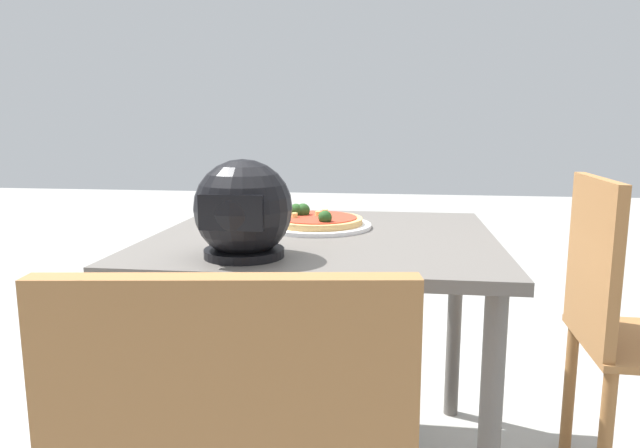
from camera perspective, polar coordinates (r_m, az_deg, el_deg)
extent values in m
cube|color=#5B5651|center=(1.64, 0.41, -1.53)|extent=(0.96, 0.90, 0.03)
cylinder|color=#5B5651|center=(2.12, 13.18, -9.40)|extent=(0.05, 0.05, 0.70)
cylinder|color=#5B5651|center=(2.20, -9.32, -8.57)|extent=(0.05, 0.05, 0.70)
cylinder|color=#5B5651|center=(1.41, 16.44, -19.94)|extent=(0.05, 0.05, 0.70)
cylinder|color=#5B5651|center=(1.52, -18.22, -17.66)|extent=(0.05, 0.05, 0.70)
cylinder|color=white|center=(1.75, -0.38, -0.14)|extent=(0.33, 0.33, 0.01)
cylinder|color=tan|center=(1.74, -0.38, 0.34)|extent=(0.28, 0.28, 0.02)
cylinder|color=red|center=(1.74, -0.38, 0.68)|extent=(0.25, 0.25, 0.00)
sphere|color=#234C1E|center=(1.78, -1.70, 1.36)|extent=(0.04, 0.04, 0.04)
sphere|color=#234C1E|center=(1.66, 0.58, 0.66)|extent=(0.04, 0.04, 0.04)
sphere|color=#234C1E|center=(1.78, -2.40, 1.33)|extent=(0.04, 0.04, 0.04)
cylinder|color=#E0D172|center=(1.77, 0.49, 1.18)|extent=(0.02, 0.02, 0.02)
cylinder|color=#E0D172|center=(1.73, -2.54, 0.88)|extent=(0.02, 0.02, 0.01)
cylinder|color=#E0D172|center=(1.83, -1.82, 1.47)|extent=(0.02, 0.02, 0.02)
cylinder|color=#E0D172|center=(1.76, -0.19, 1.07)|extent=(0.02, 0.02, 0.01)
sphere|color=black|center=(1.36, -7.63, 1.54)|extent=(0.23, 0.23, 0.23)
cylinder|color=black|center=(1.38, -7.53, -2.83)|extent=(0.19, 0.19, 0.02)
cube|color=black|center=(1.26, -8.84, 1.12)|extent=(0.14, 0.02, 0.08)
cube|color=#996638|center=(1.75, 25.46, -3.19)|extent=(0.04, 0.38, 0.45)
cylinder|color=#996638|center=(2.05, 23.52, -14.72)|extent=(0.04, 0.04, 0.43)
cylinder|color=#996638|center=(1.76, 26.41, -19.22)|extent=(0.04, 0.04, 0.43)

